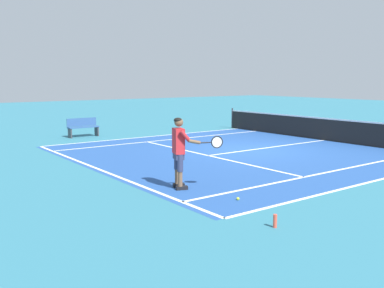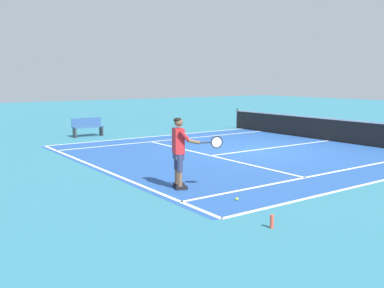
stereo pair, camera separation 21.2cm
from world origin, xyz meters
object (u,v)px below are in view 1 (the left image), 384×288
tennis_player (180,148)px  courtside_bench (83,127)px  water_bottle (275,221)px  tennis_ball_near_feet (238,199)px

tennis_player → courtside_bench: tennis_player is taller
tennis_player → water_bottle: bearing=-4.0°
tennis_player → tennis_ball_near_feet: bearing=15.4°
tennis_player → tennis_ball_near_feet: size_ratio=25.95×
water_bottle → tennis_player: bearing=176.0°
courtside_bench → water_bottle: bearing=-8.7°
tennis_ball_near_feet → courtside_bench: courtside_bench is taller
tennis_player → water_bottle: size_ratio=7.07×
tennis_player → tennis_ball_near_feet: (1.58, 0.44, -0.96)m
courtside_bench → water_bottle: size_ratio=5.78×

